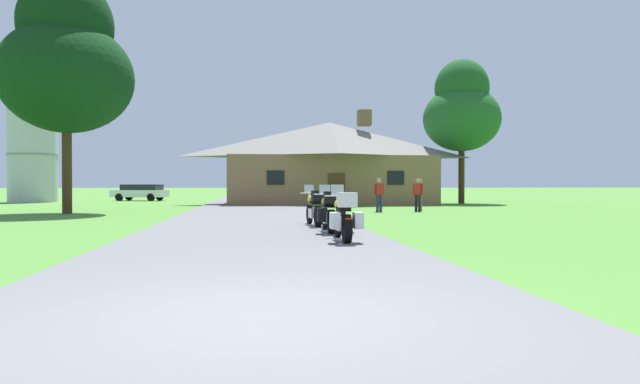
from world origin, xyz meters
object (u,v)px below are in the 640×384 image
motorcycle_yellow_farthest_in_row (315,208)px  bystander_red_shirt_beside_signpost (418,193)px  bystander_red_shirt_near_lodge (420,193)px  tree_right_of_lodge (462,110)px  tree_left_near (66,62)px  parked_white_suv_far_left (140,192)px  motorcycle_yellow_nearest_to_camera (344,217)px  metal_silo_distant (33,149)px  bystander_red_shirt_by_tree (379,193)px  motorcycle_yellow_second_in_row (329,212)px

motorcycle_yellow_farthest_in_row → bystander_red_shirt_beside_signpost: size_ratio=1.24×
bystander_red_shirt_near_lodge → tree_right_of_lodge: bearing=-177.3°
tree_left_near → tree_right_of_lodge: size_ratio=1.06×
motorcycle_yellow_farthest_in_row → bystander_red_shirt_near_lodge: size_ratio=1.24×
bystander_red_shirt_beside_signpost → tree_right_of_lodge: (6.78, 11.43, 5.85)m
bystander_red_shirt_beside_signpost → tree_left_near: size_ratio=0.15×
bystander_red_shirt_beside_signpost → parked_white_suv_far_left: size_ratio=0.34×
motorcycle_yellow_nearest_to_camera → metal_silo_distant: size_ratio=0.25×
bystander_red_shirt_by_tree → metal_silo_distant: metal_silo_distant is taller
bystander_red_shirt_by_tree → bystander_red_shirt_near_lodge: bearing=18.7°
bystander_red_shirt_beside_signpost → tree_right_of_lodge: tree_right_of_lodge is taller
bystander_red_shirt_near_lodge → parked_white_suv_far_left: size_ratio=0.34×
tree_left_near → metal_silo_distant: size_ratio=1.33×
motorcycle_yellow_second_in_row → tree_left_near: 17.56m
bystander_red_shirt_beside_signpost → bystander_red_shirt_by_tree: size_ratio=1.00×
bystander_red_shirt_beside_signpost → metal_silo_distant: (-25.48, 18.89, 3.24)m
metal_silo_distant → bystander_red_shirt_beside_signpost: bearing=-36.5°
parked_white_suv_far_left → tree_left_near: bearing=-161.9°
motorcycle_yellow_farthest_in_row → parked_white_suv_far_left: size_ratio=0.42×
bystander_red_shirt_near_lodge → metal_silo_distant: size_ratio=0.20×
bystander_red_shirt_beside_signpost → metal_silo_distant: bearing=-0.1°
tree_left_near → tree_right_of_lodge: bearing=25.6°
bystander_red_shirt_near_lodge → motorcycle_yellow_nearest_to_camera: bearing=11.5°
motorcycle_yellow_nearest_to_camera → motorcycle_yellow_second_in_row: size_ratio=1.00×
tree_left_near → bystander_red_shirt_near_lodge: bearing=4.5°
bystander_red_shirt_by_tree → metal_silo_distant: size_ratio=0.20×
motorcycle_yellow_farthest_in_row → metal_silo_distant: bearing=119.1°
motorcycle_yellow_second_in_row → metal_silo_distant: size_ratio=0.25×
motorcycle_yellow_second_in_row → tree_right_of_lodge: bearing=62.0°
motorcycle_yellow_second_in_row → bystander_red_shirt_beside_signpost: 13.72m
bystander_red_shirt_beside_signpost → parked_white_suv_far_left: bystander_red_shirt_beside_signpost is taller
bystander_red_shirt_by_tree → parked_white_suv_far_left: size_ratio=0.34×
tree_left_near → metal_silo_distant: (-8.53, 18.80, -2.92)m
bystander_red_shirt_by_tree → tree_left_near: bearing=166.7°
bystander_red_shirt_beside_signpost → bystander_red_shirt_by_tree: (-2.02, -0.10, 0.00)m
motorcycle_yellow_second_in_row → bystander_red_shirt_beside_signpost: (6.24, 12.21, 0.34)m
motorcycle_yellow_nearest_to_camera → motorcycle_yellow_second_in_row: same height
motorcycle_yellow_second_in_row → parked_white_suv_far_left: parked_white_suv_far_left is taller
metal_silo_distant → parked_white_suv_far_left: bearing=20.9°
tree_left_near → metal_silo_distant: 20.85m
motorcycle_yellow_nearest_to_camera → metal_silo_distant: bearing=120.8°
motorcycle_yellow_farthest_in_row → motorcycle_yellow_second_in_row: bearing=-92.4°
motorcycle_yellow_farthest_in_row → motorcycle_yellow_nearest_to_camera: bearing=-93.5°
metal_silo_distant → tree_right_of_lodge: bearing=-13.0°
bystander_red_shirt_near_lodge → metal_silo_distant: (-26.06, 17.41, 3.24)m
bystander_red_shirt_near_lodge → bystander_red_shirt_by_tree: same height
motorcycle_yellow_farthest_in_row → tree_right_of_lodge: 25.56m
motorcycle_yellow_farthest_in_row → bystander_red_shirt_near_lodge: 13.08m
metal_silo_distant → parked_white_suv_far_left: size_ratio=1.70×
bystander_red_shirt_near_lodge → tree_left_near: bearing=-50.9°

